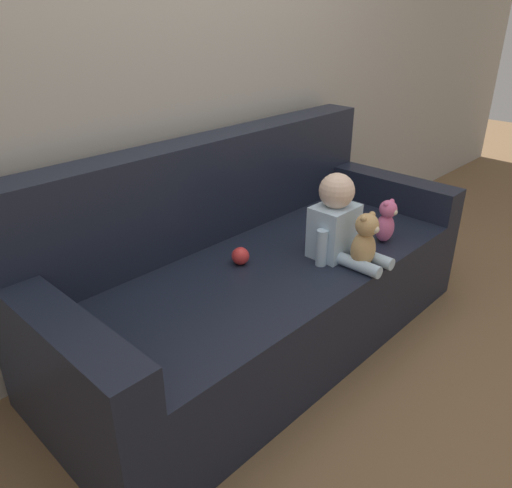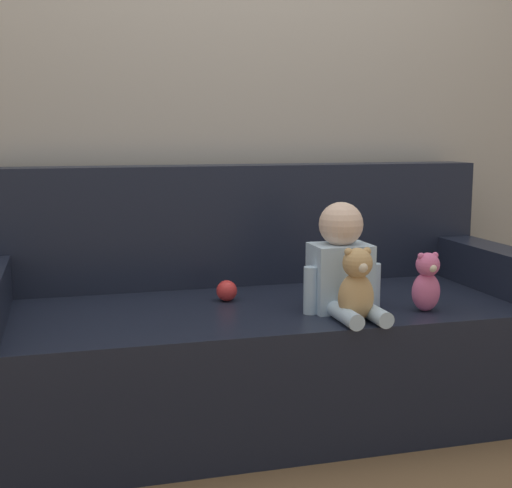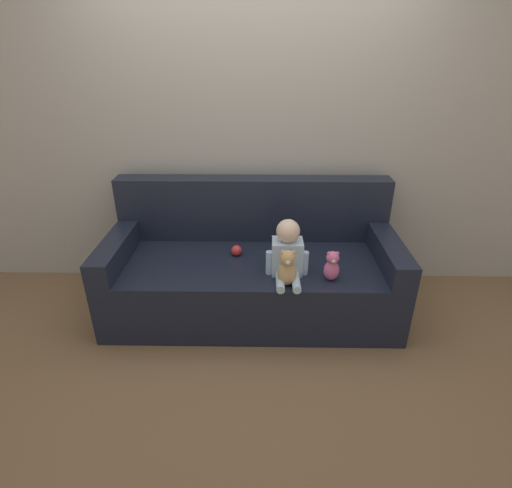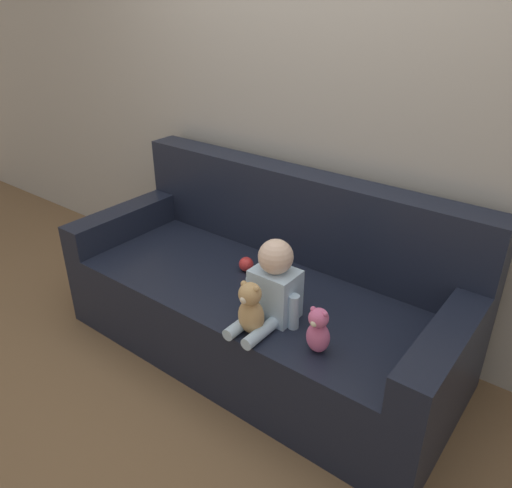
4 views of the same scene
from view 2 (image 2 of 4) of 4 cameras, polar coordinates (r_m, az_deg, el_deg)
ground_plane at (r=2.83m, az=0.27°, el=-13.48°), size 12.00×12.00×0.00m
wall_back at (r=3.15m, az=-2.42°, el=12.93°), size 8.00×0.05×2.60m
couch at (r=2.79m, az=-0.07°, el=-6.91°), size 2.12×0.91×0.95m
person_baby at (r=2.54m, az=6.90°, el=-1.75°), size 0.29×0.36×0.39m
teddy_bear_brown at (r=2.41m, az=8.05°, el=-3.29°), size 0.12×0.12×0.25m
plush_toy_side at (r=2.60m, az=13.49°, el=-2.99°), size 0.10×0.10×0.21m
toy_ball at (r=2.70m, az=-2.36°, el=-3.75°), size 0.08×0.08×0.08m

